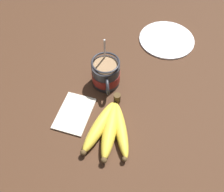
# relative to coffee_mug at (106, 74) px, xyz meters

# --- Properties ---
(table) EXTENTS (1.23, 1.23, 0.04)m
(table) POSITION_rel_coffee_mug_xyz_m (0.04, 0.03, -0.06)
(table) COLOR #422819
(table) RESTS_ON ground
(coffee_mug) EXTENTS (0.12, 0.09, 0.16)m
(coffee_mug) POSITION_rel_coffee_mug_xyz_m (0.00, 0.00, 0.00)
(coffee_mug) COLOR #28282D
(coffee_mug) RESTS_ON table
(banana_bunch) EXTENTS (0.19, 0.14, 0.04)m
(banana_bunch) POSITION_rel_coffee_mug_xyz_m (0.17, -0.00, -0.02)
(banana_bunch) COLOR #4C381E
(banana_bunch) RESTS_ON table
(napkin) EXTENTS (0.15, 0.13, 0.01)m
(napkin) POSITION_rel_coffee_mug_xyz_m (0.11, -0.10, -0.04)
(napkin) COLOR beige
(napkin) RESTS_ON table
(small_plate) EXTENTS (0.19, 0.19, 0.01)m
(small_plate) POSITION_rel_coffee_mug_xyz_m (-0.17, 0.23, -0.04)
(small_plate) COLOR white
(small_plate) RESTS_ON table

